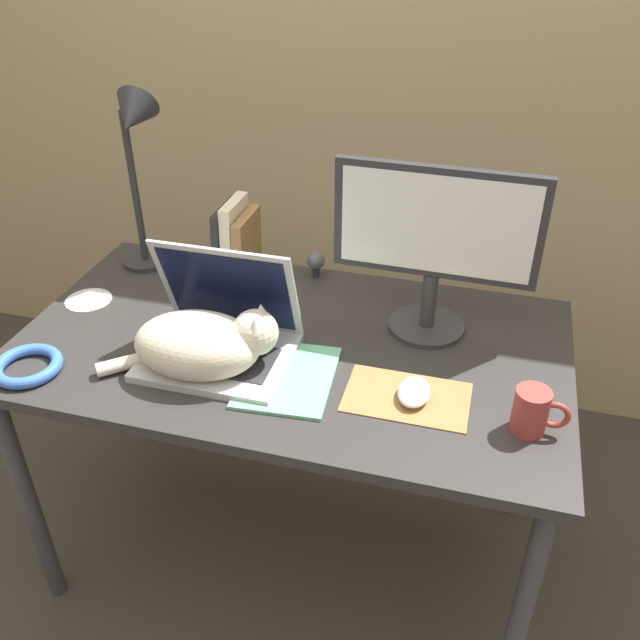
% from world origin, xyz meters
% --- Properties ---
extents(wall_back, '(8.00, 0.05, 2.60)m').
position_xyz_m(wall_back, '(0.00, 1.27, 1.30)').
color(wall_back, tan).
rests_on(wall_back, ground_plane).
extents(desk, '(1.30, 0.73, 0.75)m').
position_xyz_m(desk, '(0.00, 0.37, 0.67)').
color(desk, '#2D2B2B').
rests_on(desk, ground_plane).
extents(laptop, '(0.33, 0.26, 0.27)m').
position_xyz_m(laptop, '(-0.14, 0.28, 0.80)').
color(laptop, '#B7B7BC').
rests_on(laptop, desk).
extents(cat, '(0.39, 0.22, 0.16)m').
position_xyz_m(cat, '(-0.15, 0.21, 0.82)').
color(cat, beige).
rests_on(cat, desk).
extents(external_monitor, '(0.47, 0.19, 0.41)m').
position_xyz_m(external_monitor, '(0.30, 0.51, 0.99)').
color(external_monitor, '#333338').
rests_on(external_monitor, desk).
extents(mousepad, '(0.26, 0.16, 0.00)m').
position_xyz_m(mousepad, '(0.30, 0.24, 0.75)').
color(mousepad, olive).
rests_on(mousepad, desk).
extents(computer_mouse, '(0.07, 0.10, 0.03)m').
position_xyz_m(computer_mouse, '(0.31, 0.24, 0.76)').
color(computer_mouse, silver).
rests_on(computer_mouse, mousepad).
extents(book_row, '(0.09, 0.15, 0.23)m').
position_xyz_m(book_row, '(-0.23, 0.62, 0.85)').
color(book_row, '#232328').
rests_on(book_row, desk).
extents(desk_lamp, '(0.17, 0.17, 0.51)m').
position_xyz_m(desk_lamp, '(-0.48, 0.61, 1.09)').
color(desk_lamp, '#28282D').
rests_on(desk_lamp, desk).
extents(cable_coil, '(0.16, 0.16, 0.03)m').
position_xyz_m(cable_coil, '(-0.53, 0.10, 0.76)').
color(cable_coil, blue).
rests_on(cable_coil, desk).
extents(notepad, '(0.22, 0.27, 0.01)m').
position_xyz_m(notepad, '(0.04, 0.23, 0.75)').
color(notepad, '#6BBC93').
rests_on(notepad, desk).
extents(webcam, '(0.05, 0.05, 0.08)m').
position_xyz_m(webcam, '(-0.03, 0.69, 0.79)').
color(webcam, '#232328').
rests_on(webcam, desk).
extents(mug, '(0.11, 0.07, 0.10)m').
position_xyz_m(mug, '(0.55, 0.20, 0.80)').
color(mug, '#993833').
rests_on(mug, desk).
extents(cd_disc, '(0.12, 0.12, 0.00)m').
position_xyz_m(cd_disc, '(-0.57, 0.41, 0.75)').
color(cd_disc, silver).
rests_on(cd_disc, desk).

